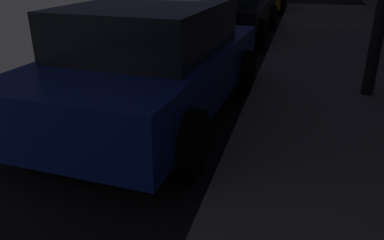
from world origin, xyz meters
TOP-DOWN VIEW (x-y plane):
  - car_blue at (2.85, 5.17)m, footprint 2.27×4.20m
  - car_black at (2.85, 11.01)m, footprint 2.06×4.59m

SIDE VIEW (x-z plane):
  - car_blue at x=2.85m, z-range 0.00..1.43m
  - car_black at x=2.85m, z-range 0.01..1.44m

